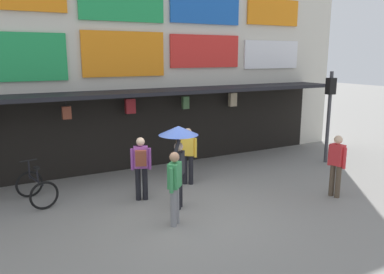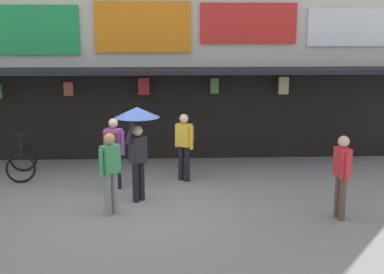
% 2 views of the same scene
% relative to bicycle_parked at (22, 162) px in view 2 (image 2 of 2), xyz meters
% --- Properties ---
extents(ground_plane, '(80.00, 80.00, 0.00)m').
position_rel_bicycle_parked_xyz_m(ground_plane, '(3.05, -2.20, -0.39)').
color(ground_plane, gray).
extents(shopfront, '(18.00, 2.60, 8.00)m').
position_rel_bicycle_parked_xyz_m(shopfront, '(3.04, 2.37, 3.57)').
color(shopfront, beige).
rests_on(shopfront, ground).
extents(bicycle_parked, '(0.95, 1.29, 1.05)m').
position_rel_bicycle_parked_xyz_m(bicycle_parked, '(0.00, 0.00, 0.00)').
color(bicycle_parked, black).
rests_on(bicycle_parked, ground).
extents(pedestrian_in_yellow, '(0.41, 0.41, 1.68)m').
position_rel_bicycle_parked_xyz_m(pedestrian_in_yellow, '(2.57, -2.85, 0.55)').
color(pedestrian_in_yellow, gray).
rests_on(pedestrian_in_yellow, ground).
extents(pedestrian_in_green, '(0.48, 0.47, 1.68)m').
position_rel_bicycle_parked_xyz_m(pedestrian_in_green, '(4.13, -0.50, 0.59)').
color(pedestrian_in_green, black).
rests_on(pedestrian_in_green, ground).
extents(pedestrian_in_blue, '(0.50, 0.44, 1.68)m').
position_rel_bicycle_parked_xyz_m(pedestrian_in_blue, '(2.45, -1.09, 0.59)').
color(pedestrian_in_blue, black).
rests_on(pedestrian_in_blue, ground).
extents(pedestrian_with_umbrella, '(0.96, 0.96, 2.08)m').
position_rel_bicycle_parked_xyz_m(pedestrian_with_umbrella, '(3.07, -2.03, 1.25)').
color(pedestrian_with_umbrella, black).
rests_on(pedestrian_with_umbrella, ground).
extents(pedestrian_in_red, '(0.27, 0.53, 1.68)m').
position_rel_bicycle_parked_xyz_m(pedestrian_in_red, '(7.11, -3.29, 0.55)').
color(pedestrian_in_red, brown).
rests_on(pedestrian_in_red, ground).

